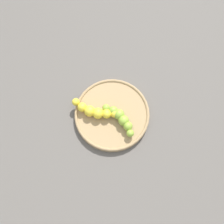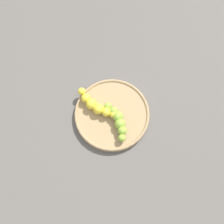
{
  "view_description": "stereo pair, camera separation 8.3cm",
  "coord_description": "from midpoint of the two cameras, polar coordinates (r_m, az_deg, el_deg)",
  "views": [
    {
      "loc": [
        0.2,
        0.15,
        0.83
      ],
      "look_at": [
        0.0,
        0.0,
        0.04
      ],
      "focal_mm": 42.33,
      "sensor_mm": 36.0,
      "label": 1
    },
    {
      "loc": [
        0.14,
        0.21,
        0.83
      ],
      "look_at": [
        0.0,
        0.0,
        0.04
      ],
      "focal_mm": 42.33,
      "sensor_mm": 36.0,
      "label": 2
    }
  ],
  "objects": [
    {
      "name": "banana_yellow",
      "position": [
        0.84,
        -0.73,
        1.01
      ],
      "size": [
        0.08,
        0.15,
        0.04
      ],
      "rotation": [
        0.0,
        0.0,
        0.38
      ],
      "color": "yellow",
      "rests_on": "fruit_bowl"
    },
    {
      "name": "banana_green",
      "position": [
        0.83,
        4.16,
        -2.29
      ],
      "size": [
        0.06,
        0.13,
        0.03
      ],
      "rotation": [
        0.0,
        0.0,
        2.96
      ],
      "color": "#8CAD38",
      "rests_on": "fruit_bowl"
    },
    {
      "name": "fruit_bowl",
      "position": [
        0.86,
        2.74,
        -0.96
      ],
      "size": [
        0.24,
        0.24,
        0.02
      ],
      "color": "#A08259",
      "rests_on": "ground_plane"
    },
    {
      "name": "ground_plane",
      "position": [
        0.87,
        2.71,
        -1.19
      ],
      "size": [
        2.4,
        2.4,
        0.0
      ],
      "primitive_type": "plane",
      "color": "#56514C"
    }
  ]
}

